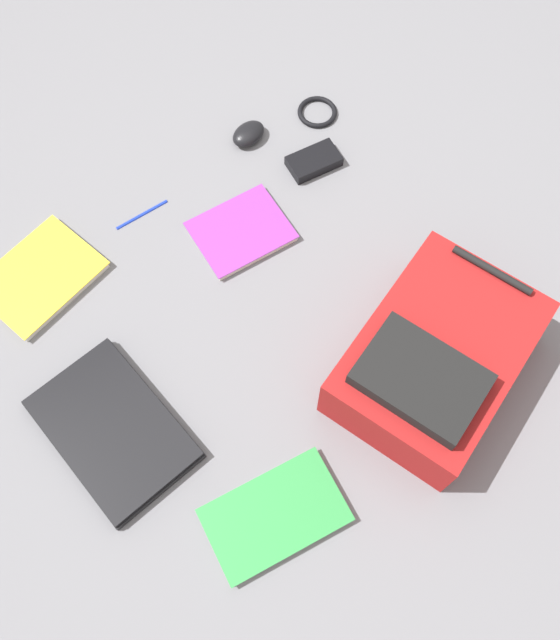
{
  "coord_description": "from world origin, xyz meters",
  "views": [
    {
      "loc": [
        0.53,
        -0.35,
        1.45
      ],
      "look_at": [
        0.02,
        0.05,
        0.02
      ],
      "focal_mm": 38.7,
      "sensor_mm": 36.0,
      "label": 1
    }
  ],
  "objects_px": {
    "book_blue": "(40,277)",
    "book_red": "(275,515)",
    "cable_coil": "(317,112)",
    "book_comic": "(241,232)",
    "laptop": "(112,429)",
    "power_brick": "(314,161)",
    "pen_black": "(142,214)",
    "computer_mouse": "(248,134)",
    "backpack": "(435,359)"
  },
  "relations": [
    {
      "from": "laptop",
      "to": "pen_black",
      "type": "relative_size",
      "value": 2.53
    },
    {
      "from": "backpack",
      "to": "power_brick",
      "type": "relative_size",
      "value": 3.91
    },
    {
      "from": "book_comic",
      "to": "book_blue",
      "type": "bearing_deg",
      "value": -113.29
    },
    {
      "from": "book_blue",
      "to": "power_brick",
      "type": "distance_m",
      "value": 0.73
    },
    {
      "from": "computer_mouse",
      "to": "cable_coil",
      "type": "bearing_deg",
      "value": 69.6
    },
    {
      "from": "book_red",
      "to": "backpack",
      "type": "bearing_deg",
      "value": 94.38
    },
    {
      "from": "cable_coil",
      "to": "book_red",
      "type": "bearing_deg",
      "value": -44.17
    },
    {
      "from": "backpack",
      "to": "pen_black",
      "type": "height_order",
      "value": "backpack"
    },
    {
      "from": "book_comic",
      "to": "book_red",
      "type": "height_order",
      "value": "book_red"
    },
    {
      "from": "computer_mouse",
      "to": "pen_black",
      "type": "relative_size",
      "value": 0.66
    },
    {
      "from": "backpack",
      "to": "power_brick",
      "type": "distance_m",
      "value": 0.62
    },
    {
      "from": "backpack",
      "to": "computer_mouse",
      "type": "relative_size",
      "value": 5.43
    },
    {
      "from": "book_red",
      "to": "power_brick",
      "type": "bearing_deg",
      "value": 135.52
    },
    {
      "from": "laptop",
      "to": "book_comic",
      "type": "xyz_separation_m",
      "value": [
        -0.23,
        0.51,
        -0.01
      ]
    },
    {
      "from": "pen_black",
      "to": "cable_coil",
      "type": "bearing_deg",
      "value": 87.68
    },
    {
      "from": "cable_coil",
      "to": "laptop",
      "type": "bearing_deg",
      "value": -65.96
    },
    {
      "from": "backpack",
      "to": "book_comic",
      "type": "height_order",
      "value": "backpack"
    },
    {
      "from": "laptop",
      "to": "pen_black",
      "type": "bearing_deg",
      "value": 140.23
    },
    {
      "from": "laptop",
      "to": "book_comic",
      "type": "distance_m",
      "value": 0.56
    },
    {
      "from": "backpack",
      "to": "computer_mouse",
      "type": "bearing_deg",
      "value": 174.13
    },
    {
      "from": "power_brick",
      "to": "computer_mouse",
      "type": "bearing_deg",
      "value": -154.49
    },
    {
      "from": "book_comic",
      "to": "pen_black",
      "type": "relative_size",
      "value": 1.7
    },
    {
      "from": "backpack",
      "to": "computer_mouse",
      "type": "height_order",
      "value": "backpack"
    },
    {
      "from": "backpack",
      "to": "computer_mouse",
      "type": "distance_m",
      "value": 0.77
    },
    {
      "from": "laptop",
      "to": "power_brick",
      "type": "relative_size",
      "value": 2.77
    },
    {
      "from": "book_blue",
      "to": "power_brick",
      "type": "bearing_deg",
      "value": 78.76
    },
    {
      "from": "laptop",
      "to": "cable_coil",
      "type": "bearing_deg",
      "value": 114.04
    },
    {
      "from": "cable_coil",
      "to": "book_comic",
      "type": "bearing_deg",
      "value": -65.66
    },
    {
      "from": "power_brick",
      "to": "cable_coil",
      "type": "bearing_deg",
      "value": 137.42
    },
    {
      "from": "book_comic",
      "to": "pen_black",
      "type": "xyz_separation_m",
      "value": [
        -0.2,
        -0.16,
        -0.01
      ]
    },
    {
      "from": "backpack",
      "to": "pen_black",
      "type": "bearing_deg",
      "value": -159.88
    },
    {
      "from": "book_red",
      "to": "cable_coil",
      "type": "relative_size",
      "value": 2.89
    },
    {
      "from": "laptop",
      "to": "book_comic",
      "type": "height_order",
      "value": "laptop"
    },
    {
      "from": "book_red",
      "to": "computer_mouse",
      "type": "height_order",
      "value": "computer_mouse"
    },
    {
      "from": "power_brick",
      "to": "pen_black",
      "type": "height_order",
      "value": "power_brick"
    },
    {
      "from": "backpack",
      "to": "laptop",
      "type": "bearing_deg",
      "value": -117.22
    },
    {
      "from": "laptop",
      "to": "computer_mouse",
      "type": "distance_m",
      "value": 0.83
    },
    {
      "from": "book_comic",
      "to": "laptop",
      "type": "bearing_deg",
      "value": -66.19
    },
    {
      "from": "book_red",
      "to": "pen_black",
      "type": "height_order",
      "value": "book_red"
    },
    {
      "from": "laptop",
      "to": "book_red",
      "type": "xyz_separation_m",
      "value": [
        0.36,
        0.16,
        -0.0
      ]
    },
    {
      "from": "book_red",
      "to": "cable_coil",
      "type": "bearing_deg",
      "value": 135.83
    },
    {
      "from": "book_blue",
      "to": "book_red",
      "type": "xyz_separation_m",
      "value": [
        0.77,
        0.1,
        0.0
      ]
    },
    {
      "from": "computer_mouse",
      "to": "cable_coil",
      "type": "height_order",
      "value": "computer_mouse"
    },
    {
      "from": "book_comic",
      "to": "pen_black",
      "type": "bearing_deg",
      "value": -140.56
    },
    {
      "from": "cable_coil",
      "to": "pen_black",
      "type": "relative_size",
      "value": 0.74
    },
    {
      "from": "book_blue",
      "to": "computer_mouse",
      "type": "distance_m",
      "value": 0.64
    },
    {
      "from": "laptop",
      "to": "book_blue",
      "type": "bearing_deg",
      "value": 171.31
    },
    {
      "from": "cable_coil",
      "to": "backpack",
      "type": "bearing_deg",
      "value": -20.78
    },
    {
      "from": "computer_mouse",
      "to": "pen_black",
      "type": "distance_m",
      "value": 0.35
    },
    {
      "from": "book_comic",
      "to": "book_red",
      "type": "bearing_deg",
      "value": -31.03
    }
  ]
}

